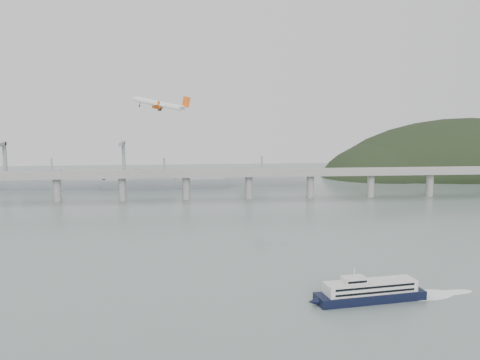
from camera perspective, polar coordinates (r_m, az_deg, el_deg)
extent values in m
plane|color=slate|center=(255.01, 1.11, -9.79)|extent=(900.00, 900.00, 0.00)
cube|color=gray|center=(445.84, -1.65, 0.59)|extent=(800.00, 22.00, 2.20)
cube|color=gray|center=(435.19, -1.57, 0.67)|extent=(800.00, 0.60, 1.80)
cube|color=gray|center=(455.98, -1.73, 1.01)|extent=(800.00, 0.60, 1.80)
cylinder|color=gray|center=(458.43, -18.09, -0.93)|extent=(6.00, 6.00, 21.00)
cylinder|color=gray|center=(449.77, -11.87, -0.87)|extent=(6.00, 6.00, 21.00)
cylinder|color=gray|center=(446.58, -5.49, -0.80)|extent=(6.00, 6.00, 21.00)
cylinder|color=gray|center=(448.96, 0.90, -0.71)|extent=(6.00, 6.00, 21.00)
cylinder|color=gray|center=(456.84, 7.15, -0.62)|extent=(6.00, 6.00, 21.00)
cylinder|color=gray|center=(469.93, 13.12, -0.53)|extent=(6.00, 6.00, 21.00)
cylinder|color=gray|center=(487.82, 18.71, -0.43)|extent=(6.00, 6.00, 21.00)
ellipsoid|color=black|center=(650.70, 22.08, -1.00)|extent=(320.00, 150.00, 156.00)
ellipsoid|color=black|center=(603.06, 14.49, -0.76)|extent=(140.00, 110.00, 96.00)
cube|color=gray|center=(531.19, -18.49, -0.36)|extent=(95.67, 20.15, 8.00)
cube|color=gray|center=(532.43, -19.52, 0.48)|extent=(33.90, 15.02, 8.00)
cylinder|color=gray|center=(529.19, -18.57, 1.36)|extent=(1.60, 1.60, 14.00)
cube|color=gray|center=(512.20, -7.68, -0.31)|extent=(110.55, 21.43, 8.00)
cube|color=gray|center=(511.73, -8.92, 0.56)|extent=(39.01, 16.73, 8.00)
cylinder|color=gray|center=(510.12, -7.71, 1.47)|extent=(1.60, 1.60, 14.00)
cube|color=gray|center=(525.75, 2.22, -0.02)|extent=(85.00, 13.60, 8.00)
cube|color=gray|center=(523.67, 1.30, 0.83)|extent=(29.75, 11.90, 8.00)
cylinder|color=gray|center=(523.73, 2.23, 1.71)|extent=(1.60, 1.60, 14.00)
cube|color=gray|center=(571.38, -22.76, 1.62)|extent=(3.00, 3.00, 40.00)
cube|color=gray|center=(560.33, -23.16, 3.33)|extent=(3.00, 28.00, 3.00)
cube|color=gray|center=(548.07, -11.73, 1.83)|extent=(3.00, 3.00, 40.00)
cube|color=gray|center=(536.54, -11.91, 3.62)|extent=(3.00, 28.00, 3.00)
cube|color=black|center=(231.64, 13.06, -11.43)|extent=(45.19, 17.54, 3.52)
cone|color=black|center=(222.15, 7.48, -12.14)|extent=(4.92, 4.19, 3.52)
cube|color=silver|center=(230.35, 13.09, -10.50)|extent=(37.95, 14.66, 4.41)
cube|color=black|center=(226.27, 13.63, -10.55)|extent=(33.07, 5.54, 0.88)
cube|color=black|center=(226.95, 13.61, -11.06)|extent=(33.07, 5.54, 0.88)
cube|color=black|center=(233.74, 12.59, -9.91)|extent=(33.07, 5.54, 0.88)
cube|color=black|center=(234.40, 12.58, -10.40)|extent=(33.07, 5.54, 0.88)
cube|color=silver|center=(226.26, 11.51, -9.90)|extent=(9.69, 7.51, 2.29)
cube|color=black|center=(223.60, 11.86, -10.13)|extent=(7.84, 1.38, 0.88)
cylinder|color=silver|center=(225.41, 11.53, -9.22)|extent=(0.51, 0.51, 3.52)
ellipsoid|color=white|center=(244.10, 18.30, -11.04)|extent=(27.09, 16.61, 0.18)
ellipsoid|color=white|center=(250.74, 20.71, -10.64)|extent=(19.81, 9.33, 0.18)
cylinder|color=white|center=(329.70, -8.22, 7.68)|extent=(26.03, 8.30, 8.38)
cone|color=white|center=(332.83, -10.69, 8.13)|extent=(4.83, 4.05, 4.01)
cone|color=white|center=(327.13, -5.62, 7.27)|extent=(5.44, 3.80, 4.19)
cube|color=white|center=(329.52, -8.09, 7.49)|extent=(8.70, 31.59, 2.83)
cube|color=white|center=(327.27, -5.75, 7.41)|extent=(4.37, 11.34, 1.37)
cube|color=#E2540F|center=(327.18, -5.49, 7.90)|extent=(5.27, 1.04, 6.69)
cylinder|color=#E2540F|center=(334.74, -8.20, 7.29)|extent=(4.54, 2.88, 2.86)
cylinder|color=black|center=(335.11, -8.52, 7.35)|extent=(1.05, 2.18, 2.14)
cube|color=white|center=(334.74, -8.17, 7.44)|extent=(2.48, 0.58, 1.55)
cylinder|color=#E2540F|center=(324.82, -8.54, 7.35)|extent=(4.54, 2.88, 2.86)
cylinder|color=black|center=(325.20, -8.87, 7.41)|extent=(1.05, 2.18, 2.14)
cube|color=white|center=(324.82, -8.51, 7.51)|extent=(2.48, 0.58, 1.55)
cylinder|color=black|center=(331.86, -8.07, 7.20)|extent=(0.81, 0.43, 2.24)
cylinder|color=black|center=(331.87, -8.10, 7.02)|extent=(1.24, 0.53, 1.21)
cylinder|color=black|center=(327.17, -8.22, 7.22)|extent=(0.81, 0.43, 2.24)
cylinder|color=black|center=(327.17, -8.26, 7.05)|extent=(1.24, 0.53, 1.21)
cylinder|color=black|center=(331.98, -10.15, 7.58)|extent=(0.81, 0.43, 2.24)
cylinder|color=black|center=(331.98, -10.19, 7.41)|extent=(1.24, 0.53, 1.21)
cube|color=#E2540F|center=(344.55, -7.28, 7.52)|extent=(1.90, 0.44, 2.46)
cube|color=#E2540F|center=(313.83, -8.26, 7.74)|extent=(1.90, 0.44, 2.46)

